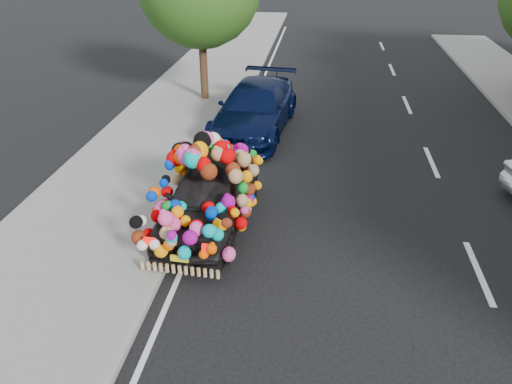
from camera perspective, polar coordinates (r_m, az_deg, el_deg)
ground at (r=9.96m, az=3.78°, el=-7.50°), size 100.00×100.00×0.00m
sidewalk at (r=10.97m, az=-19.31°, el=-5.14°), size 4.00×60.00×0.12m
kerb at (r=10.29m, az=-9.45°, el=-6.13°), size 0.15×60.00×0.13m
lane_markings at (r=10.45m, az=24.09°, el=-8.33°), size 6.00×50.00×0.01m
plush_art_car at (r=10.55m, az=-5.42°, el=1.14°), size 2.23×4.30×2.01m
navy_sedan at (r=15.76m, az=-0.12°, el=9.52°), size 2.58×5.28×1.48m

